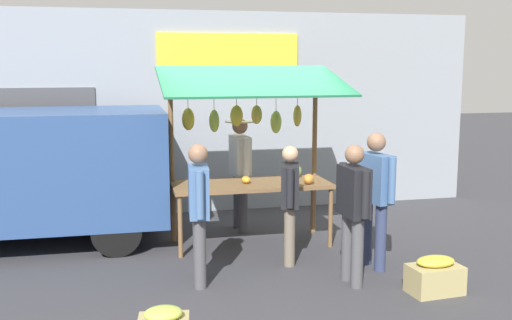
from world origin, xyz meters
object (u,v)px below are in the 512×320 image
object	(u,v)px
market_stall	(252,135)
shopper_with_shopping_bag	(199,204)
vendor_with_sunhat	(240,164)
shopper_with_ponytail	(375,190)
produce_crate_near	(435,276)
shopper_in_grey_tee	(353,204)
shopper_in_striped_shirt	(290,197)

from	to	relation	value
market_stall	shopper_with_shopping_bag	bearing A→B (deg)	56.99
market_stall	vendor_with_sunhat	xyz separation A→B (m)	(0.02, -0.70, -0.52)
vendor_with_sunhat	shopper_with_shopping_bag	size ratio (longest dim) A/B	1.05
shopper_with_ponytail	produce_crate_near	bearing A→B (deg)	-175.63
vendor_with_sunhat	shopper_in_grey_tee	xyz separation A→B (m)	(-0.78, 2.55, -0.09)
vendor_with_sunhat	shopper_in_grey_tee	world-z (taller)	vendor_with_sunhat
shopper_in_grey_tee	produce_crate_near	world-z (taller)	shopper_in_grey_tee
vendor_with_sunhat	produce_crate_near	size ratio (longest dim) A/B	2.83
vendor_with_sunhat	produce_crate_near	distance (m)	3.52
shopper_with_shopping_bag	shopper_in_striped_shirt	xyz separation A→B (m)	(-1.22, -0.50, -0.09)
vendor_with_sunhat	shopper_with_ponytail	size ratio (longest dim) A/B	1.01
vendor_with_sunhat	shopper_with_ponytail	distance (m)	2.43
shopper_in_grey_tee	shopper_with_ponytail	bearing A→B (deg)	-48.46
shopper_with_ponytail	shopper_in_grey_tee	bearing A→B (deg)	121.02
shopper_with_ponytail	vendor_with_sunhat	bearing A→B (deg)	17.64
vendor_with_sunhat	shopper_with_shopping_bag	bearing A→B (deg)	-27.28
vendor_with_sunhat	shopper_in_grey_tee	size ratio (longest dim) A/B	1.06
shopper_with_ponytail	shopper_in_grey_tee	distance (m)	0.66
shopper_with_shopping_bag	shopper_with_ponytail	bearing A→B (deg)	-82.49
produce_crate_near	shopper_in_striped_shirt	bearing A→B (deg)	-47.30
shopper_with_ponytail	produce_crate_near	distance (m)	1.29
shopper_with_shopping_bag	produce_crate_near	distance (m)	2.75
market_stall	shopper_with_shopping_bag	size ratio (longest dim) A/B	1.53
market_stall	shopper_with_shopping_bag	world-z (taller)	market_stall
vendor_with_sunhat	shopper_in_grey_tee	bearing A→B (deg)	13.20
vendor_with_sunhat	shopper_with_shopping_bag	xyz separation A→B (m)	(0.93, 2.16, -0.08)
market_stall	shopper_in_grey_tee	world-z (taller)	market_stall
market_stall	shopper_with_ponytail	size ratio (longest dim) A/B	1.47
shopper_with_shopping_bag	shopper_in_grey_tee	bearing A→B (deg)	-97.12
shopper_in_grey_tee	shopper_in_striped_shirt	xyz separation A→B (m)	(0.49, -0.88, -0.08)
vendor_with_sunhat	shopper_with_ponytail	world-z (taller)	vendor_with_sunhat
market_stall	shopper_in_grey_tee	size ratio (longest dim) A/B	1.54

